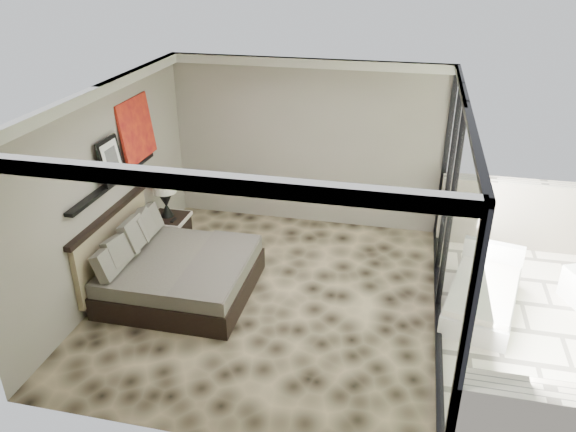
% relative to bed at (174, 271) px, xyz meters
% --- Properties ---
extents(floor, '(5.00, 5.00, 0.00)m').
position_rel_bed_xyz_m(floor, '(1.34, 0.12, -0.32)').
color(floor, black).
rests_on(floor, ground).
extents(ceiling, '(4.50, 5.00, 0.02)m').
position_rel_bed_xyz_m(ceiling, '(1.34, 0.12, 2.47)').
color(ceiling, silver).
rests_on(ceiling, back_wall).
extents(back_wall, '(4.50, 0.02, 2.80)m').
position_rel_bed_xyz_m(back_wall, '(1.34, 2.61, 1.08)').
color(back_wall, gray).
rests_on(back_wall, floor).
extents(left_wall, '(0.02, 5.00, 2.80)m').
position_rel_bed_xyz_m(left_wall, '(-0.90, 0.12, 1.08)').
color(left_wall, gray).
rests_on(left_wall, floor).
extents(glass_wall, '(0.08, 5.00, 2.80)m').
position_rel_bed_xyz_m(glass_wall, '(3.59, 0.12, 1.08)').
color(glass_wall, white).
rests_on(glass_wall, floor).
extents(terrace_slab, '(3.00, 5.00, 0.12)m').
position_rel_bed_xyz_m(terrace_slab, '(5.09, 0.12, -0.38)').
color(terrace_slab, beige).
rests_on(terrace_slab, ground).
extents(picture_ledge, '(0.12, 2.20, 0.05)m').
position_rel_bed_xyz_m(picture_ledge, '(-0.84, 0.22, 1.18)').
color(picture_ledge, black).
rests_on(picture_ledge, left_wall).
extents(bed, '(1.96, 1.90, 1.08)m').
position_rel_bed_xyz_m(bed, '(0.00, 0.00, 0.00)').
color(bed, black).
rests_on(bed, floor).
extents(nightstand, '(0.65, 0.65, 0.58)m').
position_rel_bed_xyz_m(nightstand, '(-0.59, 1.20, -0.03)').
color(nightstand, black).
rests_on(nightstand, floor).
extents(table_lamp, '(0.36, 0.36, 0.66)m').
position_rel_bed_xyz_m(table_lamp, '(-0.61, 1.23, 0.62)').
color(table_lamp, black).
rests_on(table_lamp, nightstand).
extents(abstract_canvas, '(0.13, 0.90, 0.90)m').
position_rel_bed_xyz_m(abstract_canvas, '(-0.86, 1.03, 1.65)').
color(abstract_canvas, '#BE4010').
rests_on(abstract_canvas, picture_ledge).
extents(framed_print, '(0.11, 0.50, 0.60)m').
position_rel_bed_xyz_m(framed_print, '(-0.80, 0.15, 1.50)').
color(framed_print, black).
rests_on(framed_print, picture_ledge).
extents(lounger, '(1.15, 1.78, 0.64)m').
position_rel_bed_xyz_m(lounger, '(4.15, 0.52, -0.12)').
color(lounger, silver).
rests_on(lounger, terrace_slab).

